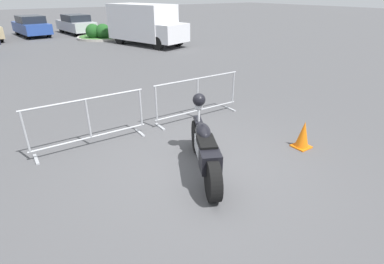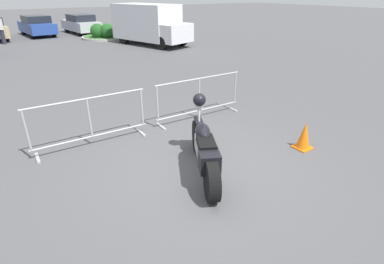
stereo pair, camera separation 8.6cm
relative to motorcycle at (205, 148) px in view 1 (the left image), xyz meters
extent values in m
plane|color=#4C4C4F|center=(0.04, 0.20, -0.49)|extent=(120.00, 120.00, 0.00)
cylinder|color=black|center=(0.36, 0.72, -0.16)|extent=(0.46, 0.67, 0.66)
cylinder|color=black|center=(-0.36, -0.71, -0.16)|extent=(0.46, 0.67, 0.66)
cube|color=silver|center=(0.00, 0.00, -0.05)|extent=(0.61, 0.89, 0.29)
ellipsoid|color=black|center=(0.08, 0.17, 0.24)|extent=(0.50, 0.64, 0.27)
cube|color=black|center=(-0.08, -0.17, 0.19)|extent=(0.50, 0.61, 0.12)
cube|color=black|center=(-0.24, -0.48, 0.05)|extent=(0.46, 0.48, 0.33)
cube|color=black|center=(0.36, 0.72, 0.19)|extent=(0.32, 0.43, 0.06)
cylinder|color=silver|center=(0.31, 0.62, 0.33)|extent=(0.06, 0.06, 0.47)
sphere|color=silver|center=(0.34, 0.67, 0.51)|extent=(0.17, 0.17, 0.17)
sphere|color=black|center=(0.31, 0.62, 0.67)|extent=(0.25, 0.25, 0.25)
cylinder|color=#9EA0A5|center=(-1.39, 2.18, 0.56)|extent=(2.47, 0.08, 0.04)
cylinder|color=#9EA0A5|center=(-1.39, 2.18, -0.29)|extent=(2.47, 0.08, 0.04)
cylinder|color=#9EA0A5|center=(-2.58, 2.20, 0.14)|extent=(0.04, 0.04, 0.85)
cylinder|color=#9EA0A5|center=(-1.39, 2.18, 0.14)|extent=(0.04, 0.04, 0.85)
cylinder|color=#9EA0A5|center=(-0.21, 2.16, 0.14)|extent=(0.04, 0.04, 0.85)
cube|color=#9EA0A5|center=(-2.51, 2.20, -0.47)|extent=(0.07, 0.44, 0.03)
cube|color=#9EA0A5|center=(-0.28, 2.17, -0.47)|extent=(0.07, 0.44, 0.03)
cylinder|color=#9EA0A5|center=(1.39, 2.18, 0.56)|extent=(2.47, 0.08, 0.04)
cylinder|color=#9EA0A5|center=(1.39, 2.18, -0.29)|extent=(2.47, 0.08, 0.04)
cylinder|color=#9EA0A5|center=(0.21, 2.20, 0.14)|extent=(0.04, 0.04, 0.85)
cylinder|color=#9EA0A5|center=(1.39, 2.18, 0.14)|extent=(0.04, 0.04, 0.85)
cylinder|color=#9EA0A5|center=(2.58, 2.16, 0.14)|extent=(0.04, 0.04, 0.85)
cube|color=#9EA0A5|center=(0.28, 2.20, -0.47)|extent=(0.07, 0.44, 0.03)
cube|color=#9EA0A5|center=(2.51, 2.17, -0.47)|extent=(0.07, 0.44, 0.03)
cube|color=silver|center=(5.44, 13.70, 0.82)|extent=(3.12, 4.51, 2.00)
cube|color=silver|center=(6.18, 11.32, 0.35)|extent=(2.08, 1.42, 1.00)
cylinder|color=black|center=(6.87, 11.95, -0.13)|extent=(0.44, 0.76, 0.72)
cylinder|color=black|center=(5.26, 11.45, -0.13)|extent=(0.44, 0.76, 0.72)
cylinder|color=black|center=(5.89, 15.10, -0.13)|extent=(0.44, 0.76, 0.72)
cylinder|color=black|center=(4.29, 14.60, -0.13)|extent=(0.44, 0.76, 0.72)
cylinder|color=black|center=(-1.75, 19.77, -0.17)|extent=(0.29, 0.66, 0.64)
cube|color=#284799|center=(0.41, 21.57, 0.10)|extent=(2.12, 4.30, 0.67)
cube|color=#1E232B|center=(0.42, 21.42, 0.68)|extent=(1.77, 2.27, 0.48)
cylinder|color=black|center=(-0.44, 22.81, -0.18)|extent=(0.28, 0.64, 0.62)
cylinder|color=black|center=(0.97, 22.96, -0.18)|extent=(0.28, 0.64, 0.62)
cylinder|color=black|center=(-0.16, 20.17, -0.18)|extent=(0.28, 0.64, 0.62)
cylinder|color=black|center=(1.25, 20.32, -0.18)|extent=(0.28, 0.64, 0.62)
cube|color=#B7BABF|center=(3.44, 21.16, 0.09)|extent=(2.08, 4.24, 0.66)
cube|color=#1E232B|center=(3.46, 21.02, 0.66)|extent=(1.74, 2.24, 0.47)
cylinder|color=black|center=(2.61, 22.39, -0.18)|extent=(0.27, 0.63, 0.61)
cylinder|color=black|center=(4.00, 22.54, -0.18)|extent=(0.27, 0.63, 0.61)
cylinder|color=black|center=(2.89, 19.79, -0.18)|extent=(0.27, 0.63, 0.61)
cylinder|color=black|center=(4.28, 19.94, -0.18)|extent=(0.27, 0.63, 0.61)
cylinder|color=#ADA89E|center=(4.21, 17.63, -0.42)|extent=(3.36, 3.36, 0.14)
cylinder|color=#38662D|center=(4.21, 17.63, -0.34)|extent=(3.09, 3.09, 0.02)
sphere|color=#1E511E|center=(4.04, 16.84, 0.06)|extent=(0.97, 0.97, 0.97)
sphere|color=#1E511E|center=(3.50, 17.25, 0.06)|extent=(0.96, 0.96, 0.96)
cube|color=orange|center=(2.28, -0.41, -0.47)|extent=(0.34, 0.34, 0.03)
cone|color=orange|center=(2.28, -0.41, -0.18)|extent=(0.28, 0.28, 0.56)
camera|label=1|loc=(-2.84, -3.76, 2.56)|focal=28.00mm
camera|label=2|loc=(-2.77, -3.81, 2.56)|focal=28.00mm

